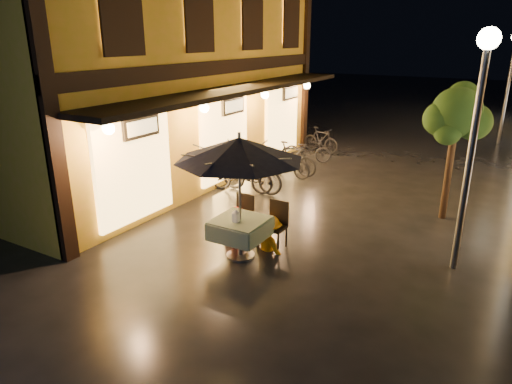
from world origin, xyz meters
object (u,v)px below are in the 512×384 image
Objects in this scene: patio_umbrella at (239,149)px; table_lantern at (236,215)px; person_yellow at (270,217)px; bicycle_0 at (241,175)px; streetlamp_near at (478,111)px; cafe_table at (240,228)px; person_orange at (236,208)px.

patio_umbrella is 1.24m from table_lantern.
person_yellow is 3.65m from bicycle_0.
patio_umbrella is at bearing 90.00° from table_lantern.
bicycle_0 is at bearing 163.28° from streetlamp_near.
cafe_table is 0.66× the size of person_orange.
bicycle_0 is (-2.07, 3.48, -0.43)m from table_lantern.
person_orange is at bearing 122.62° from table_lantern.
streetlamp_near is 6.47m from bicycle_0.
patio_umbrella reaches higher than person_orange.
person_yellow is at bearing 60.40° from cafe_table.
person_yellow reaches higher than bicycle_0.
streetlamp_near is at bearing 25.52° from table_lantern.
patio_umbrella is at bearing -45.00° from cafe_table.
cafe_table is 0.72× the size of person_yellow.
patio_umbrella is (0.00, -0.00, 1.56)m from cafe_table.
streetlamp_near is at bearing -146.75° from person_yellow.
person_yellow reaches higher than cafe_table.
cafe_table is 1.56m from patio_umbrella.
person_yellow is at bearing -171.23° from person_orange.
table_lantern is 0.83m from person_yellow.
cafe_table is (-3.67, -1.60, -2.33)m from streetlamp_near.
streetlamp_near is at bearing -159.71° from person_orange.
person_orange reaches higher than table_lantern.
person_orange is at bearing 129.39° from cafe_table.
streetlamp_near reaches higher than patio_umbrella.
streetlamp_near is 4.53m from table_lantern.
person_orange is at bearing -160.11° from bicycle_0.
patio_umbrella is at bearing -158.51° from bicycle_0.
patio_umbrella is (-3.67, -1.60, -0.77)m from streetlamp_near.
cafe_table is 3.92m from bicycle_0.
cafe_table is 0.36m from table_lantern.
table_lantern is at bearing 81.95° from person_yellow.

